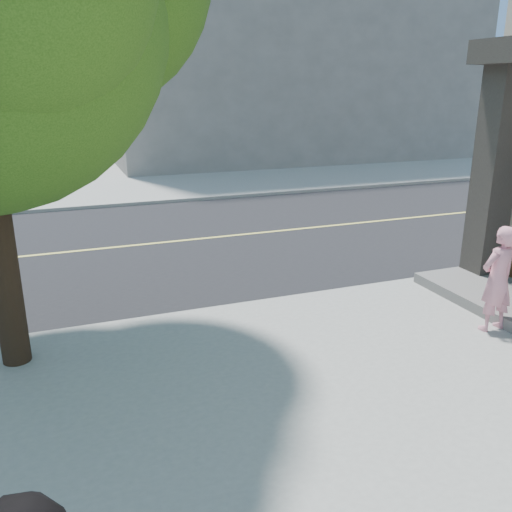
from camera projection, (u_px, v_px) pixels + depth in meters
name	position (u px, v px, depth m)	size (l,w,h in m)	color
sidewalk_ne	(258.00, 150.00, 31.23)	(29.00, 25.00, 0.12)	gray
filler_ne	(263.00, 20.00, 29.70)	(18.00, 16.00, 14.00)	slate
man_on_phone	(498.00, 279.00, 7.95)	(0.59, 0.39, 1.63)	pink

